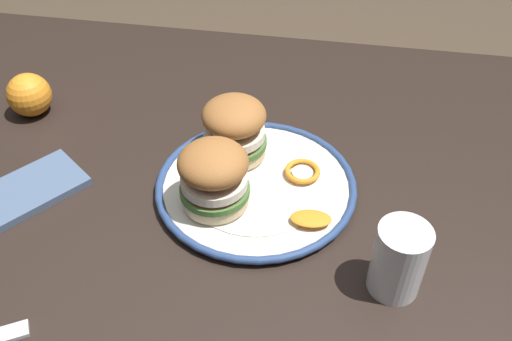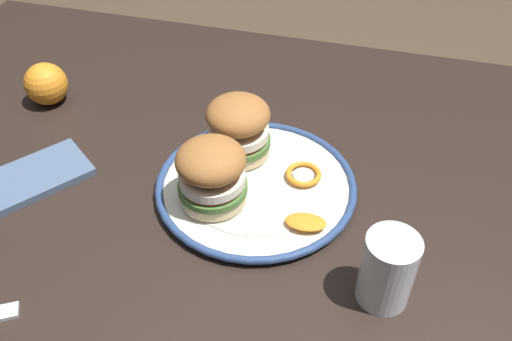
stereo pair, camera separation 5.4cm
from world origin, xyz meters
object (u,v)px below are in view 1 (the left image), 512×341
(dining_table, at_px, (205,244))
(sandwich_half_right, at_px, (234,128))
(dinner_plate, at_px, (256,185))
(sandwich_half_left, at_px, (213,177))
(drinking_glass, at_px, (398,263))
(whole_orange, at_px, (29,95))

(dining_table, distance_m, sandwich_half_right, 0.19)
(dinner_plate, distance_m, sandwich_half_left, 0.10)
(dining_table, distance_m, drinking_glass, 0.32)
(dining_table, bearing_deg, sandwich_half_left, -10.30)
(dining_table, xyz_separation_m, sandwich_half_left, (0.02, -0.00, 0.15))
(dining_table, height_order, drinking_glass, drinking_glass)
(dinner_plate, bearing_deg, sandwich_half_right, 126.60)
(dinner_plate, height_order, drinking_glass, drinking_glass)
(dining_table, bearing_deg, whole_orange, 153.32)
(sandwich_half_left, bearing_deg, sandwich_half_right, 86.93)
(drinking_glass, height_order, whole_orange, drinking_glass)
(sandwich_half_right, bearing_deg, drinking_glass, -39.39)
(dining_table, xyz_separation_m, dinner_plate, (0.07, 0.05, 0.09))
(dining_table, height_order, sandwich_half_left, sandwich_half_left)
(sandwich_half_left, xyz_separation_m, sandwich_half_right, (0.01, 0.12, 0.00))
(sandwich_half_left, bearing_deg, dinner_plate, 47.25)
(dinner_plate, xyz_separation_m, sandwich_half_right, (-0.04, 0.06, 0.06))
(dining_table, height_order, dinner_plate, dinner_plate)
(sandwich_half_left, xyz_separation_m, whole_orange, (-0.38, 0.18, -0.03))
(sandwich_half_left, height_order, whole_orange, sandwich_half_left)
(dining_table, relative_size, sandwich_half_right, 12.63)
(drinking_glass, bearing_deg, dining_table, 161.44)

